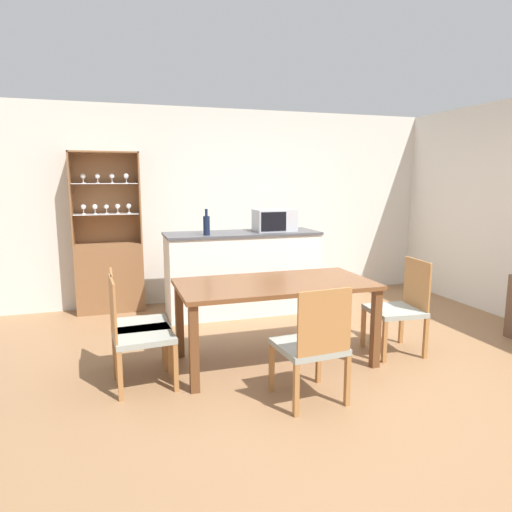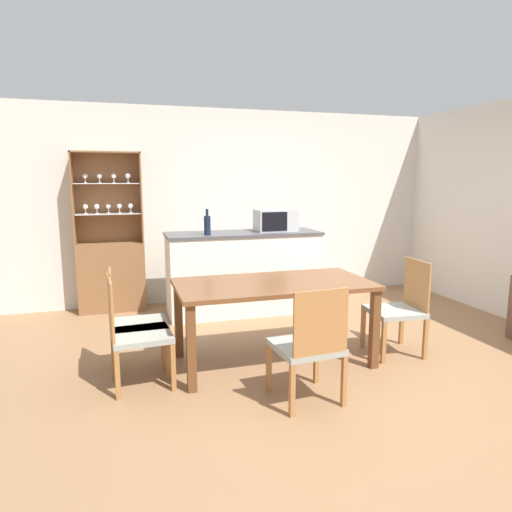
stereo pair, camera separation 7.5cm
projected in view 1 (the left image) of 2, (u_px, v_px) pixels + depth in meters
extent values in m
plane|color=#936B47|center=(340.00, 366.00, 4.03)|extent=(18.00, 18.00, 0.00)
cube|color=silver|center=(252.00, 206.00, 6.29)|extent=(6.80, 0.06, 2.55)
cube|color=white|center=(242.00, 274.00, 5.62)|extent=(1.84, 0.61, 0.97)
cube|color=#4C4C51|center=(242.00, 233.00, 5.54)|extent=(1.87, 0.64, 0.03)
cube|color=brown|center=(110.00, 277.00, 5.68)|extent=(0.80, 0.32, 0.85)
cube|color=brown|center=(106.00, 198.00, 5.66)|extent=(0.80, 0.02, 1.11)
cube|color=brown|center=(71.00, 199.00, 5.40)|extent=(0.02, 0.32, 1.11)
cube|color=brown|center=(139.00, 198.00, 5.63)|extent=(0.02, 0.32, 1.11)
cube|color=brown|center=(103.00, 152.00, 5.43)|extent=(0.80, 0.32, 0.02)
cube|color=white|center=(107.00, 214.00, 5.55)|extent=(0.76, 0.28, 0.01)
cube|color=white|center=(105.00, 183.00, 5.49)|extent=(0.76, 0.28, 0.01)
cylinder|color=white|center=(84.00, 214.00, 5.48)|extent=(0.04, 0.04, 0.01)
cylinder|color=white|center=(84.00, 211.00, 5.48)|extent=(0.01, 0.01, 0.06)
sphere|color=white|center=(83.00, 207.00, 5.47)|extent=(0.06, 0.06, 0.06)
cylinder|color=white|center=(83.00, 183.00, 5.44)|extent=(0.04, 0.04, 0.01)
cylinder|color=white|center=(83.00, 180.00, 5.43)|extent=(0.01, 0.01, 0.06)
sphere|color=white|center=(83.00, 176.00, 5.42)|extent=(0.06, 0.06, 0.06)
cylinder|color=white|center=(95.00, 214.00, 5.49)|extent=(0.04, 0.04, 0.01)
cylinder|color=white|center=(95.00, 211.00, 5.48)|extent=(0.01, 0.01, 0.06)
sphere|color=white|center=(95.00, 207.00, 5.47)|extent=(0.06, 0.06, 0.06)
cylinder|color=white|center=(98.00, 183.00, 5.47)|extent=(0.04, 0.04, 0.01)
cylinder|color=white|center=(98.00, 180.00, 5.47)|extent=(0.01, 0.01, 0.06)
sphere|color=white|center=(97.00, 176.00, 5.46)|extent=(0.06, 0.06, 0.06)
cylinder|color=white|center=(107.00, 213.00, 5.58)|extent=(0.04, 0.04, 0.01)
cylinder|color=white|center=(107.00, 210.00, 5.57)|extent=(0.01, 0.01, 0.06)
sphere|color=white|center=(106.00, 206.00, 5.57)|extent=(0.06, 0.06, 0.06)
cylinder|color=white|center=(112.00, 183.00, 5.52)|extent=(0.04, 0.04, 0.01)
cylinder|color=white|center=(112.00, 180.00, 5.52)|extent=(0.01, 0.01, 0.06)
sphere|color=white|center=(112.00, 176.00, 5.51)|extent=(0.06, 0.06, 0.06)
cylinder|color=white|center=(118.00, 213.00, 5.61)|extent=(0.04, 0.04, 0.01)
cylinder|color=white|center=(118.00, 210.00, 5.60)|extent=(0.01, 0.01, 0.06)
sphere|color=white|center=(118.00, 206.00, 5.59)|extent=(0.06, 0.06, 0.06)
cylinder|color=white|center=(126.00, 183.00, 5.54)|extent=(0.04, 0.04, 0.01)
cylinder|color=white|center=(126.00, 180.00, 5.53)|extent=(0.01, 0.01, 0.06)
sphere|color=white|center=(126.00, 176.00, 5.52)|extent=(0.06, 0.06, 0.06)
cylinder|color=white|center=(129.00, 213.00, 5.63)|extent=(0.04, 0.04, 0.01)
cylinder|color=white|center=(129.00, 210.00, 5.62)|extent=(0.01, 0.01, 0.06)
sphere|color=white|center=(129.00, 206.00, 5.61)|extent=(0.06, 0.06, 0.06)
cube|color=brown|center=(275.00, 284.00, 4.03)|extent=(1.72, 0.88, 0.04)
cube|color=brown|center=(194.00, 349.00, 3.49)|extent=(0.07, 0.07, 0.70)
cube|color=brown|center=(376.00, 329.00, 3.97)|extent=(0.07, 0.07, 0.70)
cube|color=brown|center=(179.00, 320.00, 4.21)|extent=(0.07, 0.07, 0.70)
cube|color=brown|center=(335.00, 306.00, 4.69)|extent=(0.07, 0.07, 0.70)
cube|color=#999E93|center=(141.00, 326.00, 3.86)|extent=(0.46, 0.46, 0.05)
cube|color=#A8703D|center=(113.00, 299.00, 3.75)|extent=(0.03, 0.42, 0.46)
cube|color=#A8703D|center=(164.00, 339.00, 4.16)|extent=(0.04, 0.04, 0.39)
cube|color=#A8703D|center=(170.00, 356.00, 3.77)|extent=(0.04, 0.04, 0.39)
cube|color=#A8703D|center=(116.00, 345.00, 4.03)|extent=(0.04, 0.04, 0.39)
cube|color=#A8703D|center=(118.00, 362.00, 3.64)|extent=(0.04, 0.04, 0.39)
cube|color=#999E93|center=(143.00, 336.00, 3.61)|extent=(0.49, 0.49, 0.05)
cube|color=#A8703D|center=(113.00, 308.00, 3.49)|extent=(0.05, 0.42, 0.46)
cube|color=#A8703D|center=(165.00, 349.00, 3.91)|extent=(0.04, 0.04, 0.39)
cube|color=#A8703D|center=(176.00, 368.00, 3.53)|extent=(0.04, 0.04, 0.39)
cube|color=#A8703D|center=(115.00, 356.00, 3.76)|extent=(0.04, 0.04, 0.39)
cube|color=#A8703D|center=(120.00, 376.00, 3.38)|extent=(0.04, 0.04, 0.39)
cube|color=#999E93|center=(309.00, 346.00, 3.39)|extent=(0.49, 0.49, 0.05)
cube|color=#A8703D|center=(325.00, 322.00, 3.14)|extent=(0.42, 0.05, 0.46)
cube|color=#A8703D|center=(272.00, 368.00, 3.54)|extent=(0.04, 0.04, 0.39)
cube|color=#A8703D|center=(319.00, 360.00, 3.69)|extent=(0.04, 0.04, 0.39)
cube|color=#A8703D|center=(296.00, 390.00, 3.15)|extent=(0.04, 0.04, 0.39)
cube|color=#A8703D|center=(347.00, 380.00, 3.31)|extent=(0.04, 0.04, 0.39)
cube|color=#999E93|center=(395.00, 311.00, 4.30)|extent=(0.49, 0.49, 0.05)
cube|color=#A8703D|center=(417.00, 283.00, 4.31)|extent=(0.05, 0.42, 0.46)
cube|color=#A8703D|center=(384.00, 342.00, 4.09)|extent=(0.04, 0.04, 0.39)
cube|color=#A8703D|center=(363.00, 327.00, 4.49)|extent=(0.04, 0.04, 0.39)
cube|color=#A8703D|center=(426.00, 338.00, 4.19)|extent=(0.04, 0.04, 0.39)
cube|color=#A8703D|center=(401.00, 324.00, 4.59)|extent=(0.04, 0.04, 0.39)
cube|color=#B7BABF|center=(274.00, 220.00, 5.64)|extent=(0.50, 0.33, 0.27)
cube|color=black|center=(274.00, 222.00, 5.46)|extent=(0.32, 0.01, 0.23)
cylinder|color=#141E38|center=(207.00, 226.00, 5.23)|extent=(0.08, 0.08, 0.22)
cylinder|color=#141E38|center=(206.00, 212.00, 5.20)|extent=(0.03, 0.03, 0.08)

